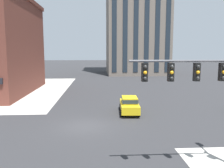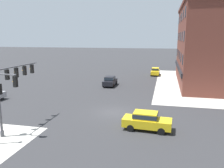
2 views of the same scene
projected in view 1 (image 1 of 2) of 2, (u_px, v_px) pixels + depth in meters
name	position (u px, v px, depth m)	size (l,w,h in m)	color
ground_plane	(85.00, 126.00, 19.82)	(320.00, 320.00, 0.00)	#2D2D30
traffic_signal_main	(215.00, 89.00, 12.07)	(6.16, 2.09, 6.17)	#4C4C51
car_main_southbound_near	(129.00, 104.00, 23.95)	(2.09, 4.50, 1.68)	gold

